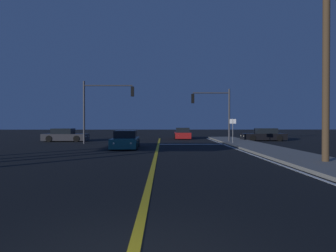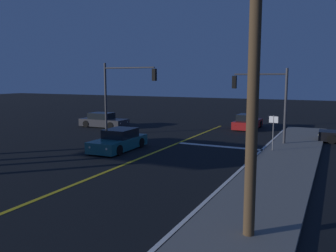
% 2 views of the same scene
% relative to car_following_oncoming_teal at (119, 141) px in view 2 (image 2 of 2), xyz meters
% --- Properties ---
extents(sidewalk_right, '(3.20, 43.67, 0.15)m').
position_rel_car_following_oncoming_teal_xyz_m(sidewalk_right, '(10.12, -6.72, -0.51)').
color(sidewalk_right, slate).
rests_on(sidewalk_right, ground).
extents(lane_line_center, '(0.20, 41.24, 0.01)m').
position_rel_car_following_oncoming_teal_xyz_m(lane_line_center, '(2.45, -6.72, -0.58)').
color(lane_line_center, gold).
rests_on(lane_line_center, ground).
extents(lane_line_edge_right, '(0.16, 41.24, 0.01)m').
position_rel_car_following_oncoming_teal_xyz_m(lane_line_edge_right, '(8.27, -6.72, -0.58)').
color(lane_line_edge_right, white).
rests_on(lane_line_edge_right, ground).
extents(stop_bar, '(6.07, 0.50, 0.01)m').
position_rel_car_following_oncoming_teal_xyz_m(stop_bar, '(5.48, 3.91, -0.58)').
color(stop_bar, white).
rests_on(stop_bar, ground).
extents(car_following_oncoming_teal, '(2.09, 4.54, 1.34)m').
position_rel_car_following_oncoming_teal_xyz_m(car_following_oncoming_teal, '(0.00, 0.00, 0.00)').
color(car_following_oncoming_teal, '#195960').
rests_on(car_following_oncoming_teal, ground).
extents(car_parked_curb_red, '(1.97, 4.39, 1.34)m').
position_rel_car_following_oncoming_teal_xyz_m(car_parked_curb_red, '(5.19, 13.19, -0.00)').
color(car_parked_curb_red, maroon).
rests_on(car_parked_curb_red, ground).
extents(car_lead_oncoming_charcoal, '(4.54, 2.01, 1.34)m').
position_rel_car_following_oncoming_teal_xyz_m(car_lead_oncoming_charcoal, '(-7.35, 8.41, 0.00)').
color(car_lead_oncoming_charcoal, '#2D2D33').
rests_on(car_lead_oncoming_charcoal, ground).
extents(traffic_signal_near_right, '(3.79, 0.28, 5.24)m').
position_rel_car_following_oncoming_teal_xyz_m(traffic_signal_near_right, '(7.91, 6.21, 2.92)').
color(traffic_signal_near_right, '#38383D').
rests_on(traffic_signal_near_right, ground).
extents(traffic_signal_far_left, '(4.69, 0.28, 5.77)m').
position_rel_car_following_oncoming_teal_xyz_m(traffic_signal_far_left, '(-2.72, 4.81, 3.31)').
color(traffic_signal_far_left, '#38383D').
rests_on(traffic_signal_far_left, ground).
extents(utility_pole_right, '(1.52, 0.32, 9.14)m').
position_rel_car_following_oncoming_teal_xyz_m(utility_pole_right, '(10.42, -9.04, 4.14)').
color(utility_pole_right, '#4C3823').
rests_on(utility_pole_right, ground).
extents(street_sign_corner, '(0.56, 0.13, 2.31)m').
position_rel_car_following_oncoming_teal_xyz_m(street_sign_corner, '(9.02, 3.41, 0.98)').
color(street_sign_corner, slate).
rests_on(street_sign_corner, ground).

